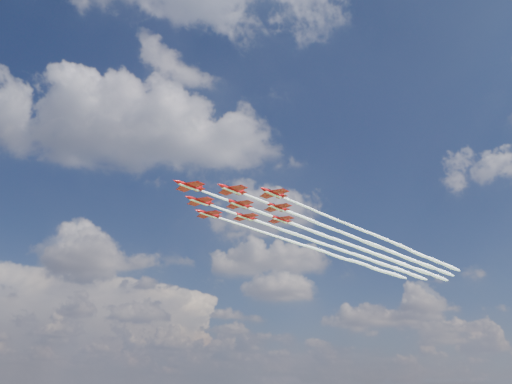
# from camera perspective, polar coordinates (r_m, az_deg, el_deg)

# --- Properties ---
(jet_lead) EXTENTS (110.37, 95.72, 2.45)m
(jet_lead) POSITION_cam_1_polar(r_m,az_deg,el_deg) (182.13, 9.14, -5.41)
(jet_lead) COLOR #AF090C
(jet_row2_port) EXTENTS (110.37, 95.72, 2.45)m
(jet_row2_port) POSITION_cam_1_polar(r_m,az_deg,el_deg) (186.67, 12.42, -5.57)
(jet_row2_port) COLOR #AF090C
(jet_row2_starb) EXTENTS (110.37, 95.72, 2.45)m
(jet_row2_starb) POSITION_cam_1_polar(r_m,az_deg,el_deg) (193.20, 9.07, -6.34)
(jet_row2_starb) COLOR #AF090C
(jet_row3_port) EXTENTS (110.37, 95.72, 2.45)m
(jet_row3_port) POSITION_cam_1_polar(r_m,az_deg,el_deg) (191.79, 15.54, -5.70)
(jet_row3_port) COLOR #AF090C
(jet_row3_centre) EXTENTS (110.37, 95.72, 2.45)m
(jet_row3_centre) POSITION_cam_1_polar(r_m,az_deg,el_deg) (197.71, 12.18, -6.47)
(jet_row3_centre) COLOR #AF090C
(jet_row3_starb) EXTENTS (110.37, 95.72, 2.45)m
(jet_row3_starb) POSITION_cam_1_polar(r_m,az_deg,el_deg) (204.30, 9.02, -7.17)
(jet_row3_starb) COLOR #AF090C
(jet_row4_port) EXTENTS (110.37, 95.72, 2.45)m
(jet_row4_port) POSITION_cam_1_polar(r_m,az_deg,el_deg) (202.78, 15.15, -6.58)
(jet_row4_port) COLOR #AF090C
(jet_row4_starb) EXTENTS (110.37, 95.72, 2.45)m
(jet_row4_starb) POSITION_cam_1_polar(r_m,az_deg,el_deg) (208.80, 11.97, -7.27)
(jet_row4_starb) COLOR #AF090C
(jet_tail) EXTENTS (110.37, 95.72, 2.45)m
(jet_tail) POSITION_cam_1_polar(r_m,az_deg,el_deg) (213.82, 14.79, -7.36)
(jet_tail) COLOR #AF090C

